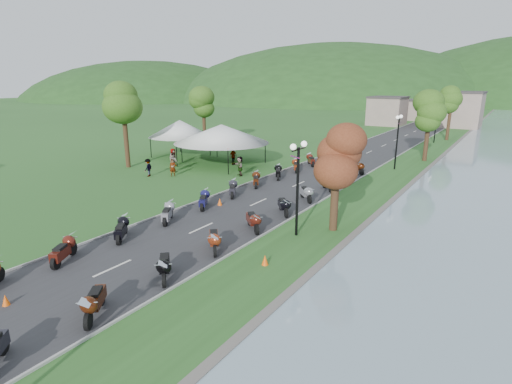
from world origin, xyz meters
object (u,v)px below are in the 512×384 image
Objects in this scene: vendor_tent_main at (222,145)px; pedestrian_a at (173,176)px; pedestrian_b at (174,172)px; pedestrian_c at (149,176)px.

pedestrian_a is at bearing -94.56° from vendor_tent_main.
pedestrian_b is (-1.21, 1.38, 0.00)m from pedestrian_a.
vendor_tent_main is 6.67m from pedestrian_a.
vendor_tent_main is 3.44× the size of pedestrian_b.
pedestrian_c reaches higher than pedestrian_a.
pedestrian_c is at bearing -107.02° from vendor_tent_main.
pedestrian_b is 2.62m from pedestrian_c.
pedestrian_c is (-2.30, -7.52, -2.00)m from vendor_tent_main.
vendor_tent_main is at bearing 42.12° from pedestrian_a.
pedestrian_b is at bearing -109.12° from vendor_tent_main.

